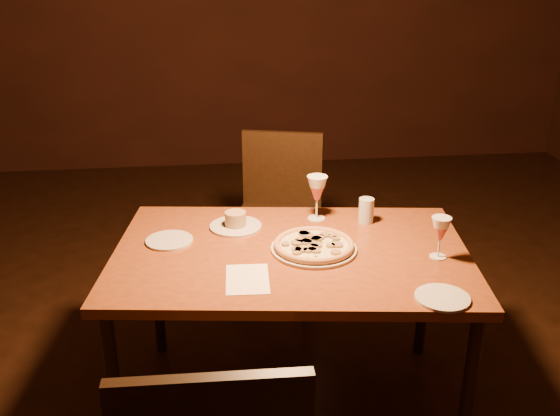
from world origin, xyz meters
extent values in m
cube|color=brown|center=(0.08, 0.21, 0.71)|extent=(1.45, 1.04, 0.04)
cylinder|color=black|center=(-0.58, -0.09, 0.34)|extent=(0.05, 0.05, 0.69)
cylinder|color=black|center=(-0.48, 0.66, 0.34)|extent=(0.05, 0.05, 0.69)
cylinder|color=black|center=(0.65, -0.24, 0.34)|extent=(0.05, 0.05, 0.69)
cylinder|color=black|center=(0.74, 0.50, 0.34)|extent=(0.05, 0.05, 0.69)
cube|color=black|center=(0.13, 1.08, 0.46)|extent=(0.53, 0.53, 0.04)
cube|color=black|center=(0.18, 1.27, 0.69)|extent=(0.43, 0.14, 0.41)
cylinder|color=black|center=(-0.09, 0.95, 0.22)|extent=(0.04, 0.04, 0.44)
cylinder|color=black|center=(0.00, 1.29, 0.22)|extent=(0.04, 0.04, 0.44)
cylinder|color=black|center=(0.25, 0.86, 0.22)|extent=(0.04, 0.04, 0.44)
cylinder|color=black|center=(0.34, 1.20, 0.22)|extent=(0.04, 0.04, 0.44)
cylinder|color=silver|center=(0.17, 0.20, 0.73)|extent=(0.33, 0.33, 0.01)
cylinder|color=beige|center=(0.17, 0.20, 0.74)|extent=(0.30, 0.30, 0.01)
torus|color=tan|center=(0.17, 0.20, 0.75)|extent=(0.31, 0.31, 0.02)
cylinder|color=silver|center=(-0.12, 0.45, 0.73)|extent=(0.21, 0.21, 0.01)
cylinder|color=tan|center=(-0.12, 0.45, 0.76)|extent=(0.09, 0.09, 0.06)
cylinder|color=silver|center=(0.43, 0.44, 0.78)|extent=(0.06, 0.06, 0.11)
cylinder|color=silver|center=(-0.38, 0.34, 0.73)|extent=(0.19, 0.19, 0.01)
cylinder|color=silver|center=(0.53, -0.21, 0.73)|extent=(0.18, 0.18, 0.01)
cube|color=white|center=(-0.10, 0.00, 0.73)|extent=(0.16, 0.23, 0.00)
sphere|color=#FB9346|center=(0.08, 0.21, 1.62)|extent=(0.12, 0.12, 0.12)
camera|label=1|loc=(-0.21, -1.92, 1.78)|focal=40.00mm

